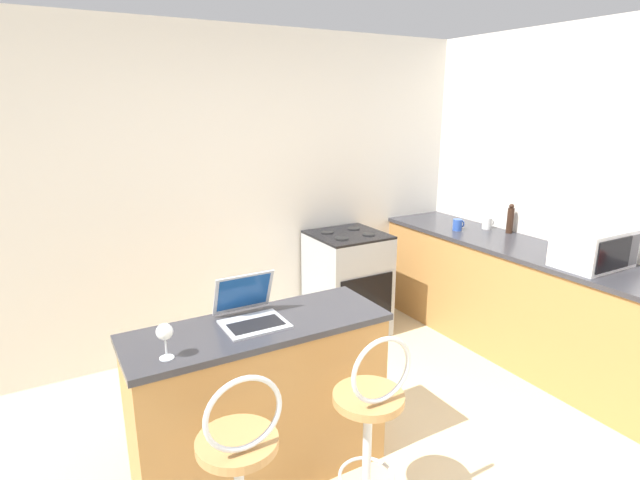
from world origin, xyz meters
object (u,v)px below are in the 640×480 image
laptop (250,310)px  bar_stool_far (370,435)px  stove_range (347,283)px  wine_glass_tall (165,333)px  mug_white (487,223)px  microwave (594,248)px  pepper_mill (510,219)px  mug_blue (458,225)px

laptop → bar_stool_far: bearing=-60.0°
stove_range → laptop: bearing=-138.5°
wine_glass_tall → mug_white: size_ratio=1.64×
wine_glass_tall → mug_white: bearing=17.5°
laptop → microwave: 2.43m
mug_white → laptop: bearing=-163.2°
bar_stool_far → microwave: (2.06, 0.27, 0.56)m
laptop → microwave: size_ratio=0.63×
mug_white → stove_range: bearing=158.4°
pepper_mill → wine_glass_tall: bearing=-166.2°
bar_stool_far → laptop: bearing=120.0°
wine_glass_tall → mug_blue: 3.00m
microwave → pepper_mill: microwave is taller
microwave → stove_range: microwave is taller
stove_range → microwave: bearing=-58.3°
bar_stool_far → stove_range: bar_stool_far is taller
laptop → mug_white: size_ratio=3.15×
bar_stool_far → wine_glass_tall: (-0.82, 0.42, 0.55)m
stove_range → mug_white: (1.19, -0.47, 0.51)m
stove_range → mug_blue: size_ratio=9.25×
stove_range → pepper_mill: (1.24, -0.68, 0.58)m
microwave → mug_white: (0.20, 1.12, -0.08)m
bar_stool_far → stove_range: bearing=60.0°
pepper_mill → mug_white: size_ratio=2.54×
stove_range → mug_white: mug_white is taller
stove_range → mug_blue: 1.11m
pepper_mill → microwave: bearing=-105.4°
laptop → mug_blue: size_ratio=3.22×
pepper_mill → mug_blue: (-0.33, 0.29, -0.07)m
bar_stool_far → laptop: 0.85m
bar_stool_far → microwave: 2.15m
laptop → pepper_mill: size_ratio=1.24×
bar_stool_far → mug_white: bearing=31.6°
laptop → mug_white: 2.72m
microwave → wine_glass_tall: (-2.88, 0.15, -0.01)m
bar_stool_far → mug_white: size_ratio=10.07×
mug_white → microwave: bearing=-100.2°
pepper_mill → laptop: bearing=-167.7°
mug_blue → stove_range: bearing=157.2°
microwave → mug_white: 1.14m
mug_blue → pepper_mill: bearing=-41.9°
bar_stool_far → mug_white: 2.69m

